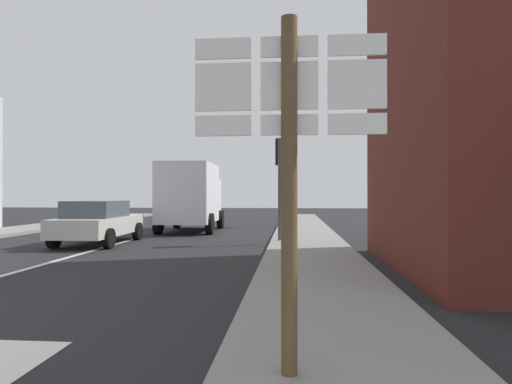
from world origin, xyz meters
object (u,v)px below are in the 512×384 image
at_px(delivery_truck, 191,195).
at_px(traffic_light_far_right, 284,180).
at_px(route_sign_post, 289,156).
at_px(traffic_light_near_right, 280,166).
at_px(sedan_far, 99,222).

relative_size(delivery_truck, traffic_light_far_right, 1.51).
bearing_deg(delivery_truck, route_sign_post, -73.74).
bearing_deg(delivery_truck, traffic_light_far_right, 41.55).
relative_size(delivery_truck, traffic_light_near_right, 1.41).
bearing_deg(traffic_light_far_right, sedan_far, -124.46).
distance_m(sedan_far, traffic_light_far_right, 11.01).
relative_size(route_sign_post, traffic_light_far_right, 0.95).
xyz_separation_m(sedan_far, traffic_light_far_right, (6.15, 8.97, 1.73)).
bearing_deg(traffic_light_near_right, route_sign_post, -87.92).
relative_size(sedan_far, delivery_truck, 0.84).
distance_m(traffic_light_near_right, traffic_light_far_right, 8.45).
distance_m(sedan_far, route_sign_post, 12.44).
bearing_deg(traffic_light_near_right, sedan_far, -175.17).
height_order(sedan_far, delivery_truck, delivery_truck).
relative_size(sedan_far, traffic_light_far_right, 1.26).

